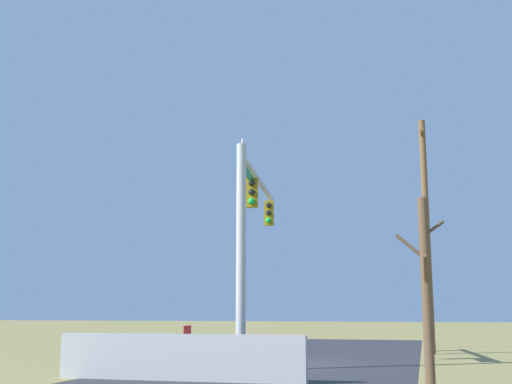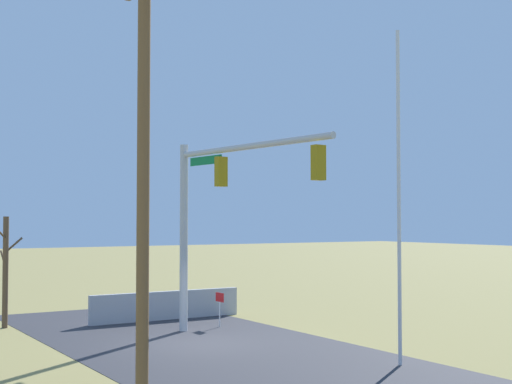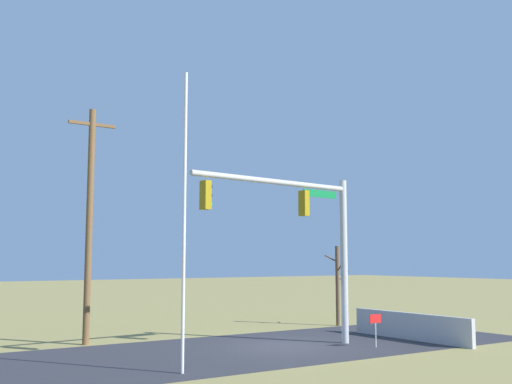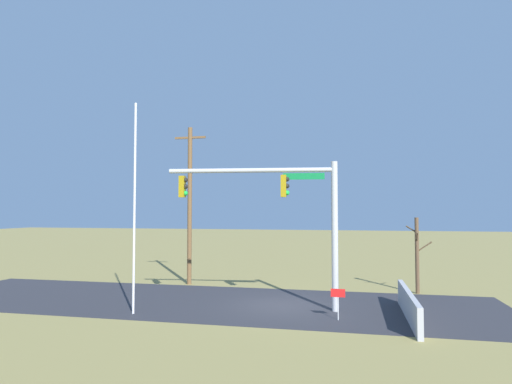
{
  "view_description": "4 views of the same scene",
  "coord_description": "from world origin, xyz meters",
  "px_view_note": "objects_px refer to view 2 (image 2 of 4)",
  "views": [
    {
      "loc": [
        20.23,
        4.24,
        1.64
      ],
      "look_at": [
        -1.31,
        -1.25,
        5.68
      ],
      "focal_mm": 45.8,
      "sensor_mm": 36.0,
      "label": 1
    },
    {
      "loc": [
        -19.63,
        10.17,
        3.79
      ],
      "look_at": [
        -1.38,
        -1.29,
        4.67
      ],
      "focal_mm": 49.79,
      "sensor_mm": 36.0,
      "label": 2
    },
    {
      "loc": [
        -13.85,
        -18.99,
        3.23
      ],
      "look_at": [
        -2.17,
        -1.35,
        5.62
      ],
      "focal_mm": 42.54,
      "sensor_mm": 36.0,
      "label": 3
    },
    {
      "loc": [
        3.14,
        -19.75,
        4.27
      ],
      "look_at": [
        -0.82,
        -1.75,
        5.09
      ],
      "focal_mm": 30.53,
      "sensor_mm": 36.0,
      "label": 4
    }
  ],
  "objects_px": {
    "utility_pole": "(143,172)",
    "open_sign": "(220,302)",
    "flagpole": "(399,196)",
    "signal_mast": "(218,198)",
    "bare_tree": "(5,270)"
  },
  "relations": [
    {
      "from": "utility_pole",
      "to": "open_sign",
      "type": "height_order",
      "value": "utility_pole"
    },
    {
      "from": "open_sign",
      "to": "signal_mast",
      "type": "bearing_deg",
      "value": 149.31
    },
    {
      "from": "signal_mast",
      "to": "flagpole",
      "type": "height_order",
      "value": "flagpole"
    },
    {
      "from": "utility_pole",
      "to": "open_sign",
      "type": "distance_m",
      "value": 11.71
    },
    {
      "from": "utility_pole",
      "to": "bare_tree",
      "type": "bearing_deg",
      "value": -0.73
    },
    {
      "from": "flagpole",
      "to": "utility_pole",
      "type": "relative_size",
      "value": 0.96
    },
    {
      "from": "bare_tree",
      "to": "flagpole",
      "type": "bearing_deg",
      "value": -149.3
    },
    {
      "from": "signal_mast",
      "to": "open_sign",
      "type": "bearing_deg",
      "value": -30.69
    },
    {
      "from": "flagpole",
      "to": "open_sign",
      "type": "height_order",
      "value": "flagpole"
    },
    {
      "from": "signal_mast",
      "to": "bare_tree",
      "type": "height_order",
      "value": "signal_mast"
    },
    {
      "from": "flagpole",
      "to": "open_sign",
      "type": "bearing_deg",
      "value": 5.01
    },
    {
      "from": "flagpole",
      "to": "utility_pole",
      "type": "xyz_separation_m",
      "value": [
        -0.4,
        7.43,
        0.35
      ]
    },
    {
      "from": "flagpole",
      "to": "open_sign",
      "type": "distance_m",
      "value": 9.12
    },
    {
      "from": "signal_mast",
      "to": "open_sign",
      "type": "height_order",
      "value": "signal_mast"
    },
    {
      "from": "open_sign",
      "to": "bare_tree",
      "type": "bearing_deg",
      "value": 59.37
    }
  ]
}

